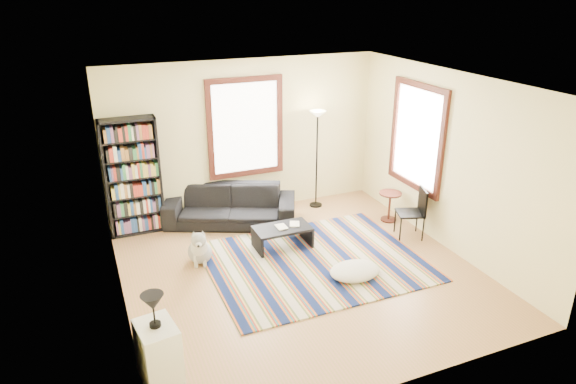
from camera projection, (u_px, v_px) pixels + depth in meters
name	position (u px, v px, depth m)	size (l,w,h in m)	color
floor	(301.00, 275.00, 7.63)	(5.00, 5.00, 0.10)	#A96F4D
ceiling	(303.00, 79.00, 6.54)	(5.00, 5.00, 0.10)	white
wall_back	(244.00, 137.00, 9.27)	(5.00, 0.10, 2.80)	beige
wall_front	(411.00, 274.00, 4.91)	(5.00, 0.10, 2.80)	beige
wall_left	(109.00, 214.00, 6.18)	(0.10, 5.00, 2.80)	beige
wall_right	(451.00, 162.00, 8.00)	(0.10, 5.00, 2.80)	beige
window_back	(245.00, 128.00, 9.12)	(1.20, 0.06, 1.60)	white
window_right	(417.00, 137.00, 8.58)	(0.06, 1.20, 1.60)	white
rug	(315.00, 261.00, 7.89)	(3.19, 2.55, 0.02)	#0D1843
sofa	(230.00, 206.00, 9.08)	(2.28, 0.89, 0.66)	black
bookshelf	(133.00, 177.00, 8.50)	(0.90, 0.30, 2.00)	black
coffee_table	(282.00, 237.00, 8.27)	(0.90, 0.50, 0.36)	black
book_a	(277.00, 228.00, 8.16)	(0.16, 0.22, 0.02)	beige
book_b	(290.00, 224.00, 8.29)	(0.16, 0.21, 0.02)	beige
floor_cushion	(355.00, 271.00, 7.47)	(0.76, 0.57, 0.19)	beige
floor_lamp	(317.00, 160.00, 9.55)	(0.30, 0.30, 1.86)	black
side_table	(389.00, 207.00, 9.19)	(0.40, 0.40, 0.54)	#421610
folding_chair	(410.00, 213.00, 8.54)	(0.42, 0.40, 0.86)	black
white_cabinet	(159.00, 354.00, 5.42)	(0.38, 0.50, 0.70)	white
table_lamp	(154.00, 311.00, 5.21)	(0.24, 0.24, 0.38)	black
dog	(199.00, 245.00, 7.80)	(0.41, 0.58, 0.58)	#B2B2B2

